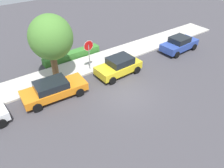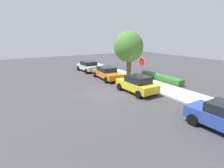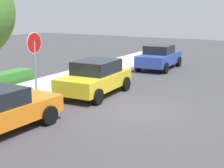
% 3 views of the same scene
% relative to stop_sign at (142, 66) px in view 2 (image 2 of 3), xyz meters
% --- Properties ---
extents(ground_plane, '(60.00, 60.00, 0.00)m').
position_rel_stop_sign_xyz_m(ground_plane, '(0.45, -4.45, -1.93)').
color(ground_plane, '#423F44').
extents(sidewalk_curb, '(32.00, 2.77, 0.14)m').
position_rel_stop_sign_xyz_m(sidewalk_curb, '(0.45, 0.87, -1.86)').
color(sidewalk_curb, beige).
rests_on(sidewalk_curb, ground_plane).
extents(stop_sign, '(0.87, 0.08, 2.76)m').
position_rel_stop_sign_xyz_m(stop_sign, '(0.00, 0.00, 0.00)').
color(stop_sign, gray).
rests_on(stop_sign, ground_plane).
extents(parked_car_yellow, '(3.91, 2.09, 1.50)m').
position_rel_stop_sign_xyz_m(parked_car_yellow, '(1.69, -1.87, -1.16)').
color(parked_car_yellow, yellow).
rests_on(parked_car_yellow, ground_plane).
extents(parked_car_orange, '(4.66, 2.20, 1.37)m').
position_rel_stop_sign_xyz_m(parked_car_orange, '(-3.99, -1.69, -1.22)').
color(parked_car_orange, orange).
rests_on(parked_car_orange, ground_plane).
extents(parked_car_white, '(3.94, 2.30, 1.38)m').
position_rel_stop_sign_xyz_m(parked_car_white, '(-9.17, -1.77, -1.21)').
color(parked_car_white, white).
rests_on(parked_car_white, ground_plane).
extents(street_tree_near_corner, '(3.23, 3.23, 5.29)m').
position_rel_stop_sign_xyz_m(street_tree_near_corner, '(-2.83, 0.40, 1.64)').
color(street_tree_near_corner, brown).
rests_on(street_tree_near_corner, ground_plane).
extents(front_yard_hedge, '(5.60, 0.85, 0.64)m').
position_rel_stop_sign_xyz_m(front_yard_hedge, '(-0.24, 2.90, -1.61)').
color(front_yard_hedge, '#387A2D').
rests_on(front_yard_hedge, ground_plane).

